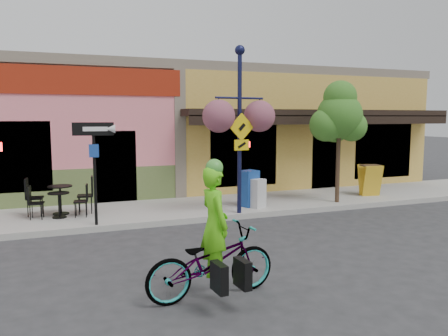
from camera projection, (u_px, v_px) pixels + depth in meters
name	position (u px, v px, depth m)	size (l,w,h in m)	color
ground	(254.00, 223.00, 11.19)	(90.00, 90.00, 0.00)	#2D2D30
sidewalk	(226.00, 206.00, 13.04)	(24.00, 3.00, 0.15)	#9E9B93
curb	(245.00, 216.00, 11.70)	(24.00, 0.12, 0.15)	#A8A59E
building	(178.00, 128.00, 17.90)	(18.20, 8.20, 4.50)	#EE7582
bicycle	(211.00, 262.00, 6.55)	(0.72, 2.06, 1.08)	maroon
cyclist_rider	(215.00, 241.00, 6.53)	(0.63, 0.42, 1.74)	#5DD816
lamp_post	(240.00, 130.00, 11.48)	(1.41, 0.56, 4.42)	#121539
one_way_sign	(95.00, 174.00, 10.28)	(0.93, 0.20, 2.44)	black
cafe_set_left	(59.00, 201.00, 11.11)	(1.42, 0.71, 0.85)	black
cafe_set_right	(60.00, 196.00, 11.50)	(1.67, 0.83, 1.00)	black
newspaper_box_blue	(249.00, 188.00, 12.56)	(0.47, 0.42, 1.04)	#184293
newspaper_box_grey	(257.00, 193.00, 12.38)	(0.38, 0.35, 0.82)	silver
street_tree	(339.00, 141.00, 13.02)	(1.44, 1.44, 3.68)	#3D7A26
sandwich_board	(373.00, 181.00, 14.10)	(0.61, 0.45, 1.02)	gold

